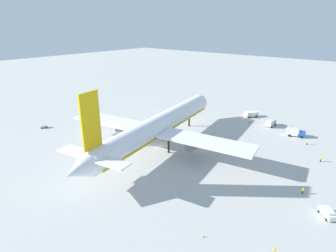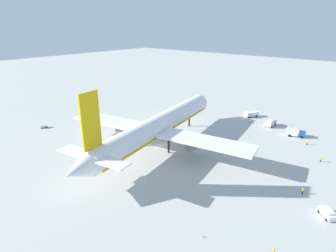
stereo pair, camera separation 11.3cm
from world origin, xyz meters
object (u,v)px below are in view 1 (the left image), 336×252
Objects in this scene: ground_worker_2 at (307,143)px; ground_worker_4 at (303,191)px; baggage_cart_0 at (44,126)px; traffic_cone_2 at (154,105)px; service_truck_1 at (295,132)px; service_van at (327,213)px; ground_worker_5 at (321,159)px; ground_worker_0 at (250,121)px; service_truck_3 at (271,123)px; traffic_cone_1 at (152,105)px; service_truck_0 at (251,114)px; ground_worker_3 at (274,251)px; ground_worker_1 at (291,126)px; airliner at (158,126)px; traffic_cone_0 at (203,236)px.

ground_worker_2 is 0.92× the size of ground_worker_4.
baggage_cart_0 is 6.22× the size of traffic_cone_2.
service_truck_1 is 41.14m from ground_worker_4.
service_van is 2.64× the size of ground_worker_5.
service_truck_1 is 19.84m from ground_worker_0.
service_truck_3 is 59.06m from service_van.
baggage_cart_0 reaches higher than traffic_cone_1.
service_truck_0 is 1.52× the size of service_van.
baggage_cart_0 is 55.12m from traffic_cone_2.
ground_worker_4 is at bearing 3.73° from ground_worker_3.
ground_worker_4 is at bearing -159.81° from ground_worker_1.
airliner is at bearing 85.89° from service_van.
service_truck_1 is 4.38× the size of ground_worker_2.
traffic_cone_0 is at bearing -97.37° from baggage_cart_0.
baggage_cart_0 is at bearing 138.81° from service_truck_0.
service_truck_1 is 1.58× the size of service_van.
traffic_cone_1 is (40.54, 91.07, -0.76)m from service_van.
airliner is 46.76m from ground_worker_0.
ground_worker_2 is at bearing -108.62° from ground_worker_0.
traffic_cone_1 is 1.13m from traffic_cone_2.
service_truck_3 is 60.17m from traffic_cone_1.
ground_worker_5 reaches higher than traffic_cone_1.
ground_worker_5 is (22.14, 0.74, -0.03)m from ground_worker_4.
service_truck_1 reaches higher than ground_worker_2.
service_truck_3 reaches higher than baggage_cart_0.
ground_worker_5 is 84.47m from traffic_cone_1.
airliner is 11.72× the size of service_truck_0.
service_truck_0 is 71.09m from service_van.
ground_worker_0 is 50.85m from traffic_cone_2.
ground_worker_4 is (18.13, -96.46, 0.18)m from baggage_cart_0.
service_truck_0 is at bearing -72.28° from traffic_cone_2.
ground_worker_1 is at bearing -50.75° from baggage_cart_0.
airliner is 49.26× the size of ground_worker_2.
airliner is 144.17× the size of traffic_cone_2.
ground_worker_0 is 16.68m from ground_worker_1.
service_van is 1.30× the size of baggage_cart_0.
airliner is at bearing 148.23° from ground_worker_1.
ground_worker_1 is at bearing -79.80° from traffic_cone_1.
ground_worker_1 reaches higher than traffic_cone_1.
ground_worker_1 is (48.73, -30.17, -6.90)m from airliner.
airliner is 52.17m from baggage_cart_0.
airliner is at bearing 140.47° from service_truck_1.
service_truck_3 is 3.53× the size of ground_worker_0.
service_truck_3 is (5.07, 11.28, -0.08)m from service_truck_1.
traffic_cone_2 is (59.90, 85.18, -0.53)m from ground_worker_3.
ground_worker_2 is at bearing -132.78° from service_truck_1.
airliner is 144.17× the size of traffic_cone_1.
traffic_cone_0 is (-4.73, 12.68, -0.53)m from ground_worker_3.
traffic_cone_2 is (37.53, 36.26, -7.52)m from airliner.
service_van reaches higher than traffic_cone_2.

